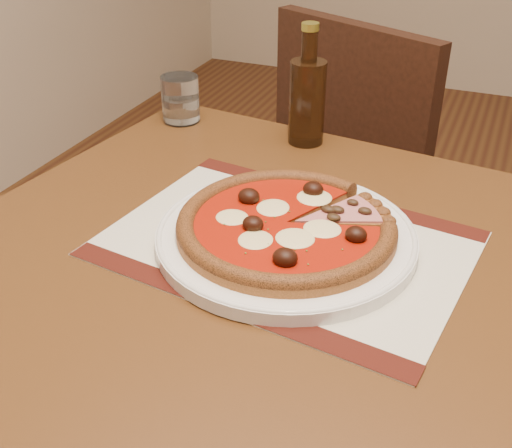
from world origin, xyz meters
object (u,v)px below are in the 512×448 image
Objects in this scene: water_glass at (180,99)px; plate at (286,237)px; table at (250,312)px; pizza at (286,225)px; chair_far at (372,174)px; bottle at (307,98)px.

plate is at bearing -44.60° from water_glass.
water_glass reaches higher than plate.
table is 10.47× the size of water_glass.
chair_far is at bearing 93.08° from pizza.
chair_far is 4.28× the size of bottle.
table is 0.49m from water_glass.
chair_far is 0.77m from plate.
pizza is at bearing -75.66° from bottle.
table is at bearing -82.70° from bottle.
table is at bearing -50.74° from water_glass.
bottle is (-0.04, -0.40, 0.33)m from chair_far.
table is 3.11× the size of pizza.
table is at bearing -138.52° from plate.
water_glass is (-0.29, -0.40, 0.29)m from chair_far.
pizza is at bearing -44.63° from water_glass.
pizza is 0.47m from water_glass.
table is at bearing -138.53° from pizza.
pizza is (-0.00, -0.00, 0.02)m from plate.
plate is (0.04, 0.03, 0.11)m from table.
plate is at bearing -75.62° from bottle.
chair_far is 3.08× the size of pizza.
bottle is at bearing 97.30° from table.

